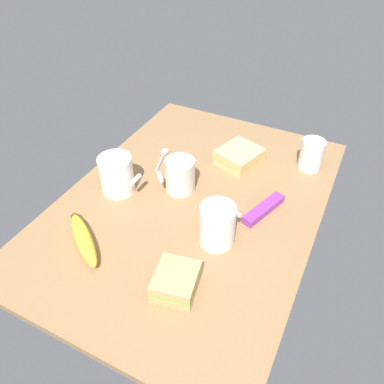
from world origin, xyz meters
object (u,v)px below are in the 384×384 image
at_px(coffee_mug_milky, 217,225).
at_px(sandwich_side, 176,281).
at_px(spoon, 163,155).
at_px(snack_bar, 264,209).
at_px(glass_of_milk, 311,156).
at_px(coffee_mug_black, 180,175).
at_px(banana, 84,239).
at_px(coffee_mug_spare, 117,174).
at_px(sandwich_main, 239,156).

relative_size(coffee_mug_milky, sandwich_side, 0.96).
relative_size(spoon, snack_bar, 0.82).
distance_m(glass_of_milk, snack_bar, 0.25).
xyz_separation_m(coffee_mug_black, banana, (0.28, -0.10, -0.03)).
bearing_deg(coffee_mug_spare, glass_of_milk, 127.27).
bearing_deg(sandwich_main, coffee_mug_black, -27.81).
xyz_separation_m(coffee_mug_spare, glass_of_milk, (-0.33, 0.44, -0.01)).
height_order(glass_of_milk, spoon, glass_of_milk).
bearing_deg(banana, coffee_mug_milky, 118.91).
height_order(coffee_mug_spare, glass_of_milk, coffee_mug_spare).
distance_m(coffee_mug_black, glass_of_milk, 0.38).
bearing_deg(sandwich_side, sandwich_main, -174.67).
relative_size(sandwich_main, spoon, 1.26).
distance_m(coffee_mug_spare, sandwich_side, 0.36).
bearing_deg(spoon, banana, 2.16).
xyz_separation_m(coffee_mug_black, coffee_mug_milky, (0.13, 0.16, 0.01)).
relative_size(coffee_mug_milky, glass_of_milk, 1.17).
relative_size(coffee_mug_black, coffee_mug_milky, 0.91).
relative_size(glass_of_milk, snack_bar, 0.64).
height_order(banana, snack_bar, banana).
bearing_deg(spoon, snack_bar, 74.30).
bearing_deg(coffee_mug_spare, coffee_mug_milky, 80.64).
distance_m(sandwich_main, sandwich_side, 0.47).
bearing_deg(sandwich_main, coffee_mug_milky, 11.90).
distance_m(glass_of_milk, banana, 0.66).
height_order(sandwich_main, banana, sandwich_main).
bearing_deg(glass_of_milk, spoon, -70.69).
distance_m(coffee_mug_milky, banana, 0.31).
bearing_deg(sandwich_main, spoon, -71.08).
bearing_deg(coffee_mug_black, glass_of_milk, 131.34).
height_order(coffee_mug_black, spoon, coffee_mug_black).
bearing_deg(sandwich_main, sandwich_side, 5.33).
height_order(glass_of_milk, banana, glass_of_milk).
height_order(spoon, snack_bar, snack_bar).
distance_m(coffee_mug_milky, coffee_mug_spare, 0.32).
relative_size(banana, snack_bar, 1.18).
bearing_deg(coffee_mug_milky, snack_bar, 154.61).
bearing_deg(snack_bar, glass_of_milk, -174.32).
distance_m(coffee_mug_spare, spoon, 0.20).
xyz_separation_m(sandwich_main, banana, (0.46, -0.20, -0.00)).
distance_m(coffee_mug_black, sandwich_side, 0.32).
bearing_deg(snack_bar, spoon, -86.63).
bearing_deg(snack_bar, banana, -30.08).
height_order(sandwich_side, spoon, sandwich_side).
height_order(coffee_mug_spare, spoon, coffee_mug_spare).
bearing_deg(snack_bar, coffee_mug_black, -67.69).
xyz_separation_m(sandwich_side, banana, (-0.01, -0.25, -0.00)).
bearing_deg(coffee_mug_black, snack_bar, 93.24).
height_order(coffee_mug_milky, snack_bar, coffee_mug_milky).
bearing_deg(coffee_mug_black, sandwich_side, 26.39).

